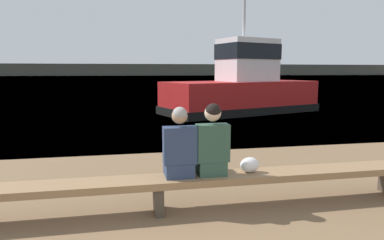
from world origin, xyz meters
The scene contains 7 objects.
water_surface centered at (0.00, 126.50, 0.00)m, with size 240.00×240.00×0.00m, color #426B8E.
far_shoreline centered at (0.00, 144.54, 2.32)m, with size 600.00×12.00×4.64m, color #4C4C42.
bench_main centered at (-0.04, 3.04, 0.40)m, with size 7.97×0.48×0.49m.
person_left centered at (0.26, 3.05, 0.90)m, with size 0.45×0.43×0.98m.
person_right centered at (0.72, 3.05, 0.92)m, with size 0.45×0.44×1.02m.
shopping_bag centered at (1.28, 3.06, 0.60)m, with size 0.28×0.18×0.22m.
tugboat_red centered at (4.97, 13.82, 1.07)m, with size 7.92×5.19×6.06m.
Camera 1 is at (-0.46, -1.47, 1.94)m, focal length 32.00 mm.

